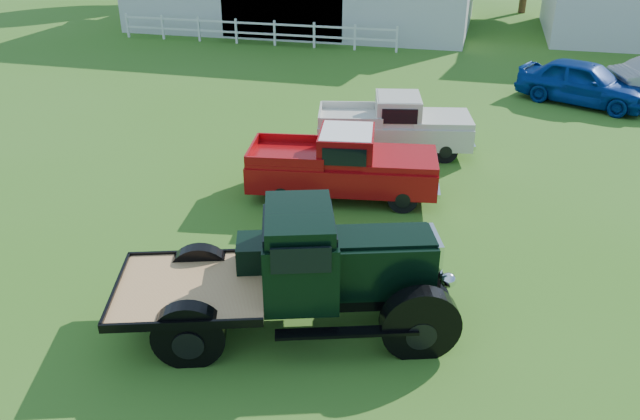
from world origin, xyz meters
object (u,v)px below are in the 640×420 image
(white_pickup, at_px, (394,125))
(misc_car_blue, at_px, (584,82))
(vintage_flatbed, at_px, (293,271))
(red_pickup, at_px, (342,163))

(white_pickup, distance_m, misc_car_blue, 8.53)
(vintage_flatbed, height_order, red_pickup, vintage_flatbed)
(vintage_flatbed, bearing_deg, red_pickup, 75.70)
(white_pickup, bearing_deg, misc_car_blue, 35.90)
(red_pickup, distance_m, misc_car_blue, 11.53)
(vintage_flatbed, relative_size, red_pickup, 1.19)
(misc_car_blue, bearing_deg, white_pickup, 162.88)
(red_pickup, bearing_deg, white_pickup, 68.02)
(red_pickup, height_order, white_pickup, red_pickup)
(red_pickup, relative_size, white_pickup, 1.05)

